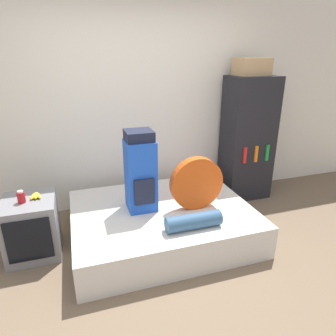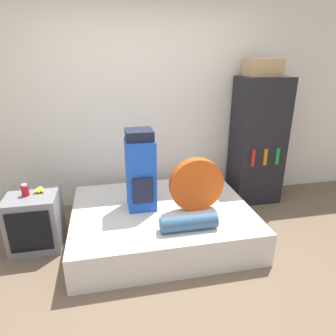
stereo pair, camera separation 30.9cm
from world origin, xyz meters
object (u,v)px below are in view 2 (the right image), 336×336
backpack (141,171)px  bookshelf (258,142)px  tent_bag (196,185)px  cardboard_box (263,67)px  television (36,219)px  canister (25,190)px  sleeping_roll (189,222)px

backpack → bookshelf: 1.73m
tent_bag → cardboard_box: 1.72m
television → backpack: bearing=-2.6°
backpack → canister: bearing=178.8°
television → sleeping_roll: bearing=-22.0°
canister → cardboard_box: cardboard_box is taller
television → canister: canister is taller
cardboard_box → canister: bearing=-167.9°
television → bookshelf: 2.83m
canister → backpack: bearing=-1.2°
backpack → canister: (-1.15, 0.02, -0.12)m
tent_bag → canister: (-1.71, 0.20, 0.01)m
sleeping_roll → cardboard_box: cardboard_box is taller
canister → bookshelf: (2.77, 0.56, 0.18)m
tent_bag → bookshelf: size_ratio=0.35×
tent_bag → canister: bearing=173.4°
tent_bag → cardboard_box: (1.04, 0.78, 1.12)m
tent_bag → canister: size_ratio=4.71×
backpack → sleeping_roll: 0.75m
television → bookshelf: bookshelf is taller
television → bookshelf: size_ratio=0.36×
tent_bag → sleeping_roll: 0.47m
sleeping_roll → canister: 1.64m
sleeping_roll → television: television is taller
bookshelf → television: bearing=-168.9°
bookshelf → cardboard_box: 0.93m
backpack → tent_bag: backpack is taller
backpack → tent_bag: size_ratio=1.49×
backpack → sleeping_roll: backpack is taller
tent_bag → bookshelf: bookshelf is taller
cardboard_box → backpack: bearing=-159.1°
canister → bookshelf: size_ratio=0.07×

